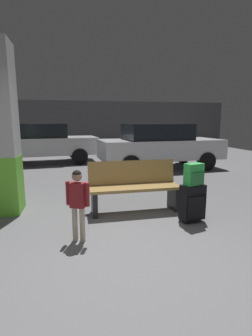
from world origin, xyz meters
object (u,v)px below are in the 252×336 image
object	(u,v)px
suitcase	(193,202)
child	(78,198)
bench	(134,187)
parked_car_far	(41,142)
parked_car_near	(159,145)
backpack_bright	(194,175)

from	to	relation	value
suitcase	child	bearing A→B (deg)	-170.32
bench	suitcase	distance (m)	1.06
suitcase	parked_car_far	bearing A→B (deg)	114.72
parked_car_near	backpack_bright	bearing A→B (deg)	-102.45
parked_car_near	child	bearing A→B (deg)	-119.67
bench	backpack_bright	distance (m)	1.10
parked_car_far	parked_car_near	distance (m)	4.53
child	parked_car_near	bearing A→B (deg)	60.33
suitcase	parked_car_near	bearing A→B (deg)	77.54
backpack_bright	parked_car_near	bearing A→B (deg)	77.55
bench	suitcase	world-z (taller)	bench
suitcase	backpack_bright	world-z (taller)	backpack_bright
suitcase	parked_car_near	size ratio (longest dim) A/B	0.14
backpack_bright	parked_car_far	size ratio (longest dim) A/B	0.08
bench	parked_car_near	bearing A→B (deg)	65.26
bench	parked_car_near	distance (m)	4.35
suitcase	backpack_bright	xyz separation A→B (m)	(0.00, -0.00, 0.45)
parked_car_far	parked_car_near	bearing A→B (deg)	-26.05
child	parked_car_near	world-z (taller)	parked_car_near
backpack_bright	suitcase	bearing A→B (deg)	137.82
child	backpack_bright	bearing A→B (deg)	9.66
bench	backpack_bright	xyz separation A→B (m)	(0.79, -0.70, 0.33)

